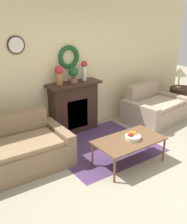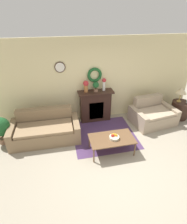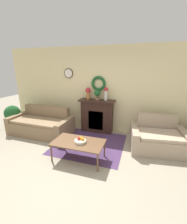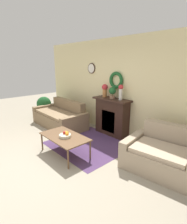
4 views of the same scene
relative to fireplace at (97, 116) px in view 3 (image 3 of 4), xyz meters
The scene contains 12 objects.
ground_plane 2.30m from the fireplace, 87.38° to the right, with size 16.00×16.00×0.00m, color #9E937F.
floor_rug 1.06m from the fireplace, 86.13° to the right, with size 1.86×1.76×0.01m.
wall_back 0.84m from the fireplace, 64.58° to the left, with size 6.80×0.15×2.70m.
fireplace is the anchor object (origin of this frame).
couch_left 1.82m from the fireplace, 157.19° to the right, with size 1.98×1.00×0.83m.
loveseat_right 1.94m from the fireplace, 17.38° to the right, with size 1.49×1.17×0.84m.
coffee_table 1.67m from the fireplace, 87.88° to the right, with size 1.16×0.66×0.45m.
fruit_bowl 1.68m from the fireplace, 86.09° to the right, with size 0.26×0.26×0.12m.
vase_on_mantel_left 0.81m from the fireplace, behind, with size 0.17×0.17×0.37m.
vase_on_mantel_right 0.82m from the fireplace, ahead, with size 0.13×0.13×0.41m.
potted_plant_on_mantel 0.72m from the fireplace, 61.54° to the right, with size 0.20×0.20×0.32m.
potted_plant_floor_by_couch 2.93m from the fireplace, 167.32° to the right, with size 0.54×0.54×0.81m.
Camera 3 is at (1.23, -2.23, 2.08)m, focal length 24.00 mm.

